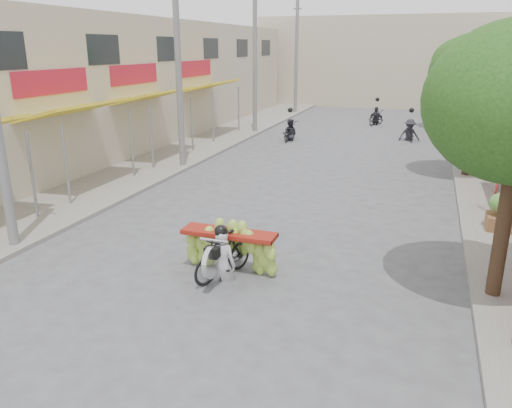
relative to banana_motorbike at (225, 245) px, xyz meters
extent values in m
plane|color=#5A5B60|center=(-0.05, -3.30, -0.68)|extent=(120.00, 120.00, 0.00)
cube|color=gray|center=(-7.05, 11.70, -0.62)|extent=(4.00, 60.00, 0.12)
cube|color=gray|center=(6.95, 11.70, -0.62)|extent=(4.00, 60.00, 0.12)
cube|color=#C0B298|center=(-12.05, 10.70, 2.32)|extent=(8.00, 40.00, 6.00)
cylinder|color=slate|center=(-6.35, 1.50, 0.59)|extent=(0.08, 0.08, 2.55)
cube|color=gold|center=(-7.17, 4.70, 2.07)|extent=(1.77, 4.00, 0.53)
cylinder|color=slate|center=(-6.35, 2.90, 0.59)|extent=(0.08, 0.08, 2.55)
cylinder|color=slate|center=(-6.35, 6.50, 0.59)|extent=(0.08, 0.08, 2.55)
cube|color=#B21732|center=(-8.05, 4.70, 2.92)|extent=(0.10, 3.50, 0.80)
cube|color=gold|center=(-7.17, 9.70, 2.07)|extent=(1.77, 4.00, 0.53)
cylinder|color=slate|center=(-6.35, 7.90, 0.59)|extent=(0.08, 0.08, 2.55)
cylinder|color=slate|center=(-6.35, 11.50, 0.59)|extent=(0.08, 0.08, 2.55)
cube|color=#B21732|center=(-8.05, 9.70, 2.92)|extent=(0.10, 3.50, 0.80)
cube|color=gold|center=(-7.17, 15.70, 2.07)|extent=(1.77, 4.00, 0.53)
cylinder|color=slate|center=(-6.35, 13.90, 0.59)|extent=(0.08, 0.08, 2.55)
cylinder|color=slate|center=(-6.35, 17.50, 0.59)|extent=(0.08, 0.08, 2.55)
cube|color=#B21732|center=(-8.05, 15.70, 2.92)|extent=(0.10, 3.50, 0.80)
cube|color=#1E2328|center=(-8.07, 7.70, 3.92)|extent=(0.08, 2.00, 1.10)
cube|color=#1E2328|center=(-8.07, 12.70, 3.92)|extent=(0.08, 2.00, 1.10)
cube|color=#1E2328|center=(-8.07, 17.70, 3.92)|extent=(0.08, 2.00, 1.10)
cube|color=#1E2328|center=(-8.07, 22.70, 3.92)|extent=(0.08, 2.00, 1.10)
cube|color=#1E2328|center=(-8.07, 27.70, 3.92)|extent=(0.08, 2.00, 1.10)
cylinder|color=slate|center=(6.25, 8.60, 0.59)|extent=(0.08, 0.08, 2.55)
cylinder|color=slate|center=(6.25, 10.80, 0.59)|extent=(0.08, 0.08, 2.55)
cylinder|color=slate|center=(6.25, 14.60, 0.59)|extent=(0.08, 0.08, 2.55)
cube|color=#A41523|center=(7.07, 18.70, 2.07)|extent=(1.77, 4.20, 0.53)
cylinder|color=slate|center=(6.25, 16.80, 0.59)|extent=(0.08, 0.08, 2.55)
cylinder|color=slate|center=(6.25, 20.60, 0.59)|extent=(0.08, 0.08, 2.55)
cube|color=#C0B298|center=(-0.05, 34.70, 2.82)|extent=(20.00, 6.00, 7.00)
cylinder|color=slate|center=(-5.45, 8.70, 3.32)|extent=(0.24, 0.24, 8.00)
cylinder|color=slate|center=(-5.45, 17.70, 3.32)|extent=(0.24, 0.24, 8.00)
cylinder|color=slate|center=(-5.45, 26.70, 3.32)|extent=(0.24, 0.24, 8.00)
cube|color=slate|center=(-5.45, 26.70, 6.52)|extent=(0.60, 0.08, 0.08)
cylinder|color=#3A2719|center=(5.35, 0.70, 0.92)|extent=(0.28, 0.28, 3.20)
cylinder|color=#3A2719|center=(5.35, 10.70, 0.92)|extent=(0.28, 0.28, 3.20)
ellipsoid|color=#275418|center=(5.35, 10.70, 3.12)|extent=(3.40, 3.40, 2.90)
cylinder|color=#3A2719|center=(5.35, 22.70, 0.92)|extent=(0.28, 0.28, 3.20)
ellipsoid|color=#275418|center=(5.35, 22.70, 3.12)|extent=(3.40, 3.40, 2.90)
cube|color=brown|center=(6.15, 4.70, -0.31)|extent=(1.20, 0.80, 0.50)
cube|color=brown|center=(6.15, 12.70, -0.31)|extent=(1.20, 0.80, 0.50)
ellipsoid|color=#589A39|center=(6.15, 12.70, 0.27)|extent=(1.20, 0.88, 0.66)
imported|color=black|center=(0.00, -0.13, -0.18)|extent=(1.08, 1.78, 1.01)
cylinder|color=silver|center=(0.00, -0.78, -0.06)|extent=(0.10, 0.66, 0.66)
cube|color=black|center=(0.00, -0.68, 0.12)|extent=(0.28, 0.22, 0.22)
cylinder|color=silver|center=(0.00, -0.58, 0.34)|extent=(0.60, 0.05, 0.05)
cube|color=maroon|center=(0.00, 0.22, 0.20)|extent=(2.07, 0.55, 0.10)
imported|color=silver|center=(0.00, -0.18, 0.43)|extent=(0.58, 0.43, 1.62)
sphere|color=black|center=(0.00, -0.21, 1.21)|extent=(0.28, 0.28, 0.28)
imported|color=red|center=(5.85, 5.84, 1.80)|extent=(2.39, 2.39, 1.76)
imported|color=white|center=(6.19, 12.94, 0.24)|extent=(0.92, 0.76, 1.60)
imported|color=black|center=(-2.95, 16.02, -0.21)|extent=(0.67, 1.71, 0.96)
imported|color=#292830|center=(-2.95, 16.02, 0.44)|extent=(0.80, 0.50, 1.65)
sphere|color=black|center=(-2.95, 16.02, 0.90)|extent=(0.26, 0.26, 0.26)
imported|color=black|center=(2.98, 17.99, -0.19)|extent=(0.89, 1.73, 0.98)
imported|color=#292830|center=(2.98, 17.99, 0.44)|extent=(1.16, 0.81, 1.65)
sphere|color=black|center=(2.98, 17.99, 0.90)|extent=(0.26, 0.26, 0.26)
imported|color=black|center=(0.74, 22.99, -0.24)|extent=(1.10, 1.68, 0.89)
imported|color=#292830|center=(0.74, 22.99, 0.44)|extent=(1.10, 0.85, 1.65)
sphere|color=black|center=(0.74, 22.99, 0.90)|extent=(0.26, 0.26, 0.26)
camera|label=1|loc=(3.82, -9.09, 4.05)|focal=35.00mm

